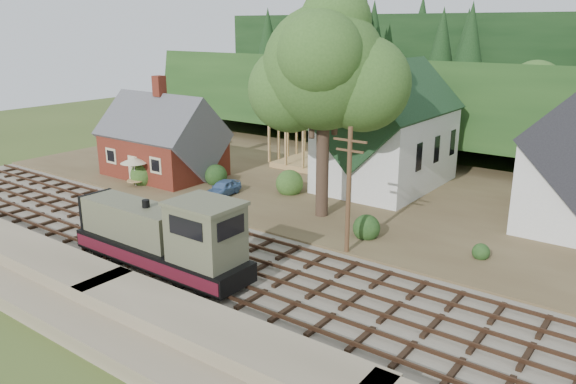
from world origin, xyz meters
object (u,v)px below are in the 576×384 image
Objects in this scene: locomotive at (165,238)px; patio_set at (134,161)px; car_green at (147,158)px; car_blue at (223,188)px.

patio_set is (-15.11, 9.94, 0.37)m from locomotive.
car_green is 7.94m from patio_set.
locomotive is 4.64× the size of patio_set.
locomotive is at bearing -33.34° from patio_set.
locomotive reaches higher than car_blue.
locomotive is 2.92× the size of car_green.
patio_set is at bearing 146.66° from locomotive.
locomotive reaches higher than patio_set.
patio_set reaches higher than car_green.
patio_set is (-8.03, -2.37, 1.52)m from car_blue.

